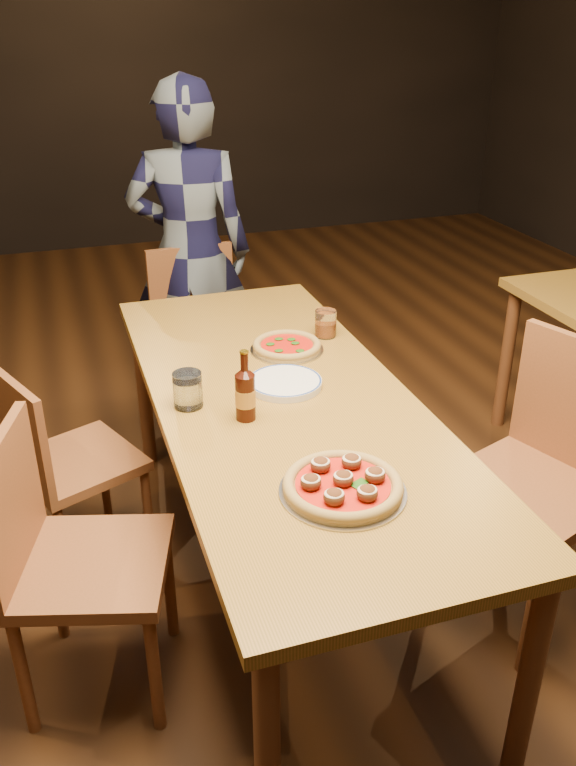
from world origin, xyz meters
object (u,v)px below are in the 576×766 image
object	(u,v)px
table_main	(283,415)
chair_main_nw	(92,563)
chair_end	(205,341)
pizza_margherita	(287,346)
amber_glass	(326,323)
water_glass	(188,390)
diner	(190,252)
plate_stack	(285,383)
chair_main_sw	(78,460)
chair_main_e	(529,488)
pizza_meatball	(343,485)
beer_bottle	(245,395)

from	to	relation	value
table_main	chair_main_nw	distance (m)	0.74
table_main	chair_end	world-z (taller)	chair_end
pizza_margherita	amber_glass	distance (m)	0.20
water_glass	diner	size ratio (longest dim) A/B	0.07
water_glass	plate_stack	bearing A→B (deg)	6.02
table_main	pizza_margherita	size ratio (longest dim) A/B	7.54
chair_main_sw	diner	distance (m)	1.33
chair_end	pizza_margherita	size ratio (longest dim) A/B	3.36
pizza_margherita	amber_glass	xyz separation A→B (m)	(0.18, 0.08, 0.03)
chair_main_e	pizza_meatball	distance (m)	0.79
chair_main_e	pizza_margherita	bearing A→B (deg)	-160.69
chair_main_e	plate_stack	distance (m)	0.85
table_main	pizza_margherita	distance (m)	0.36
diner	chair_main_sw	bearing A→B (deg)	76.89
pizza_margherita	diner	xyz separation A→B (m)	(-0.12, 1.12, 0.04)
chair_main_nw	pizza_meatball	xyz separation A→B (m)	(0.64, -0.29, 0.32)
diner	table_main	bearing A→B (deg)	107.89
water_glass	diner	xyz separation A→B (m)	(0.30, 1.42, -0.00)
beer_bottle	chair_main_e	bearing A→B (deg)	-17.86
pizza_margherita	plate_stack	bearing A→B (deg)	-109.31
chair_main_sw	plate_stack	distance (m)	0.82
table_main	water_glass	xyz separation A→B (m)	(-0.30, 0.03, 0.13)
table_main	diner	distance (m)	1.46
table_main	amber_glass	world-z (taller)	amber_glass
table_main	chair_main_sw	size ratio (longest dim) A/B	2.40
pizza_meatball	plate_stack	world-z (taller)	pizza_meatball
chair_main_nw	chair_end	bearing A→B (deg)	-7.50
chair_end	diner	distance (m)	0.44
chair_main_e	water_glass	world-z (taller)	chair_main_e
table_main	chair_main_e	xyz separation A→B (m)	(0.70, -0.38, -0.18)
chair_main_e	chair_main_sw	bearing A→B (deg)	-138.39
plate_stack	beer_bottle	bearing A→B (deg)	-136.81
plate_stack	water_glass	distance (m)	0.33
pizza_margherita	amber_glass	size ratio (longest dim) A/B	2.62
chair_main_e	water_glass	size ratio (longest dim) A/B	8.74
table_main	plate_stack	world-z (taller)	plate_stack
chair_end	water_glass	world-z (taller)	chair_end
water_glass	diner	bearing A→B (deg)	78.25
table_main	chair_end	xyz separation A→B (m)	(-0.01, 1.20, -0.23)
pizza_margherita	water_glass	xyz separation A→B (m)	(-0.42, -0.30, 0.04)
pizza_margherita	beer_bottle	distance (m)	0.52
table_main	chair_main_nw	world-z (taller)	chair_main_nw
table_main	plate_stack	bearing A→B (deg)	67.11
plate_stack	amber_glass	distance (m)	0.45
amber_glass	chair_main_e	bearing A→B (deg)	-63.22
beer_bottle	diner	distance (m)	1.56
chair_main_sw	chair_main_nw	bearing A→B (deg)	156.90
chair_main_sw	beer_bottle	bearing A→B (deg)	-155.77
table_main	chair_main_sw	distance (m)	0.79
pizza_meatball	amber_glass	bearing A→B (deg)	71.82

